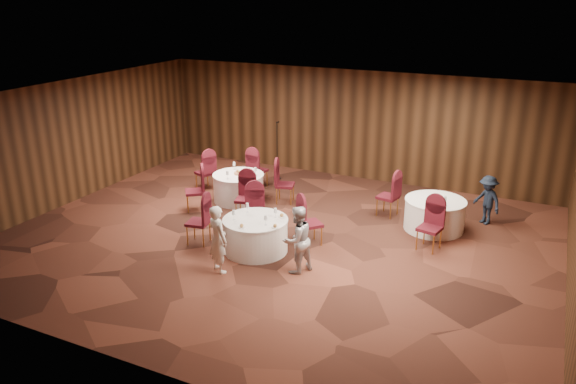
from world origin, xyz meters
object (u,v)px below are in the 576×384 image
at_px(table_left, 239,187).
at_px(woman_b, 297,240).
at_px(mic_stand, 277,162).
at_px(man_c, 487,200).
at_px(table_right, 434,214).
at_px(woman_a, 218,239).
at_px(table_main, 256,235).

distance_m(table_left, woman_b, 4.29).
distance_m(mic_stand, man_c, 6.14).
xyz_separation_m(table_left, man_c, (6.17, 1.23, 0.23)).
relative_size(table_right, man_c, 1.17).
relative_size(table_left, table_right, 0.96).
bearing_deg(woman_a, mic_stand, -46.77).
distance_m(table_right, woman_b, 3.90).
bearing_deg(table_main, woman_b, -21.20).
bearing_deg(table_left, woman_b, -43.82).
bearing_deg(table_right, table_main, -138.77).
distance_m(table_left, man_c, 6.30).
relative_size(woman_a, man_c, 1.17).
distance_m(table_left, mic_stand, 2.12).
xyz_separation_m(table_main, table_right, (3.24, 2.84, 0.00)).
height_order(table_right, woman_a, woman_a).
bearing_deg(table_left, table_main, -52.95).
height_order(mic_stand, woman_a, mic_stand).
distance_m(table_main, man_c, 5.69).
bearing_deg(table_main, table_right, 41.23).
xyz_separation_m(table_main, man_c, (4.29, 3.73, 0.23)).
height_order(table_right, woman_b, woman_b).
relative_size(woman_a, woman_b, 1.01).
bearing_deg(mic_stand, woman_a, -74.74).
xyz_separation_m(table_right, mic_stand, (-5.03, 1.77, 0.14)).
relative_size(woman_b, man_c, 1.15).
bearing_deg(mic_stand, table_right, -19.42).
relative_size(table_left, man_c, 1.12).
distance_m(table_right, man_c, 1.40).
xyz_separation_m(mic_stand, man_c, (6.08, -0.88, 0.09)).
relative_size(table_main, man_c, 1.17).
bearing_deg(woman_b, man_c, 169.64).
bearing_deg(table_right, table_left, -176.18).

